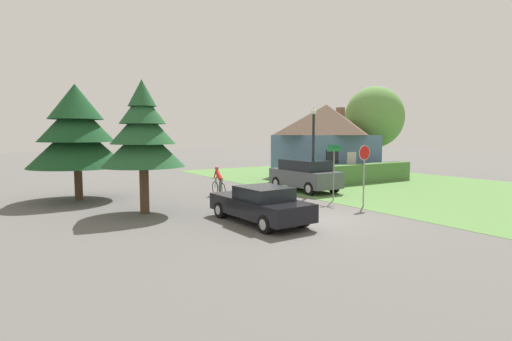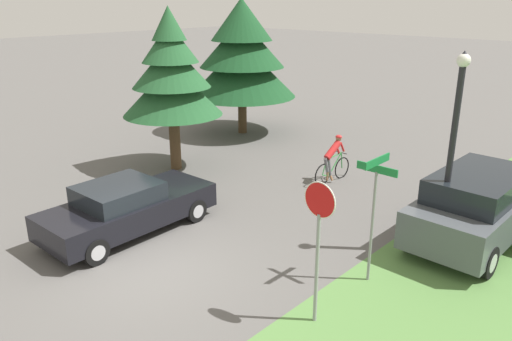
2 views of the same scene
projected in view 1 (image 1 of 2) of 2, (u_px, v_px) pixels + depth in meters
The scene contains 13 objects.
ground_plane at pixel (315, 220), 15.24m from camera, with size 140.00×140.00×0.00m, color #5B5956.
grass_verge_right at pixel (410, 187), 24.63m from camera, with size 16.00×36.00×0.01m, color #568442.
cottage_house at pixel (326, 140), 30.19m from camera, with size 7.21×5.65×5.47m.
hedge_row at pixel (361, 174), 26.45m from camera, with size 9.13×0.90×1.28m, color #4C7A3D.
sedan_left_lane at pixel (260, 205), 14.78m from camera, with size 1.97×4.51×1.36m.
cyclist at pixel (219, 182), 21.24m from camera, with size 0.44×1.74×1.55m.
parked_suv_right at pixel (305, 175), 22.94m from camera, with size 2.01×4.46×1.79m.
stop_sign at pixel (364, 164), 17.93m from camera, with size 0.66×0.07×2.77m.
street_lamp at pixel (313, 144), 21.63m from camera, with size 0.29×0.29×4.68m.
street_name_sign at pixel (334, 162), 19.54m from camera, with size 0.90×0.90×2.75m.
conifer_tall_near at pixel (143, 134), 16.23m from camera, with size 3.35×3.35×5.48m.
conifer_tall_far at pixel (76, 132), 19.59m from camera, with size 4.63×4.63×5.72m.
deciduous_tree_right at pixel (374, 117), 32.72m from camera, with size 4.76×4.76×7.15m.
Camera 1 is at (-10.00, -11.40, 3.29)m, focal length 28.00 mm.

